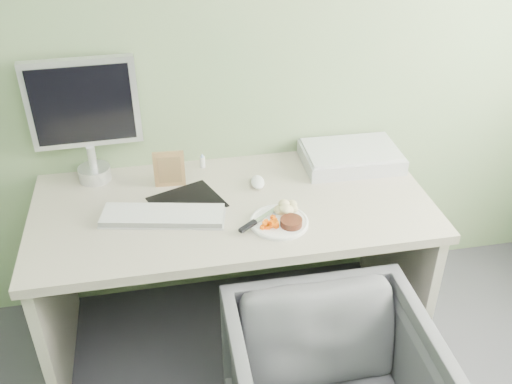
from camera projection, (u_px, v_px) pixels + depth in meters
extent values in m
plane|color=gray|center=(214.00, 23.00, 2.27)|extent=(3.50, 0.00, 3.50)
cube|color=#BCB19D|center=(233.00, 207.00, 2.31)|extent=(1.60, 0.75, 0.04)
cube|color=#B5AD9A|center=(55.00, 298.00, 2.38)|extent=(0.04, 0.70, 0.69)
cube|color=#B5AD9A|center=(397.00, 255.00, 2.63)|extent=(0.04, 0.70, 0.69)
cylinder|color=white|center=(279.00, 222.00, 2.18)|extent=(0.23, 0.23, 0.01)
cylinder|color=black|center=(291.00, 222.00, 2.14)|extent=(0.10, 0.10, 0.03)
ellipsoid|color=tan|center=(285.00, 207.00, 2.21)|extent=(0.10, 0.08, 0.05)
cube|color=#FF5C05|center=(269.00, 221.00, 2.14)|extent=(0.07, 0.07, 0.04)
cube|color=silver|center=(267.00, 214.00, 2.19)|extent=(0.11, 0.09, 0.01)
cube|color=black|center=(248.00, 226.00, 2.12)|extent=(0.08, 0.07, 0.02)
cube|color=black|center=(187.00, 202.00, 2.30)|extent=(0.33, 0.31, 0.00)
cube|color=white|center=(163.00, 215.00, 2.20)|extent=(0.49, 0.23, 0.02)
ellipsoid|color=white|center=(258.00, 182.00, 2.40)|extent=(0.07, 0.11, 0.04)
cube|color=#986B47|center=(169.00, 169.00, 2.37)|extent=(0.13, 0.02, 0.16)
cylinder|color=white|center=(203.00, 162.00, 2.53)|extent=(0.02, 0.02, 0.05)
cone|color=#84A1D4|center=(202.00, 155.00, 2.51)|extent=(0.02, 0.02, 0.02)
cube|color=silver|center=(351.00, 157.00, 2.55)|extent=(0.43, 0.30, 0.07)
cylinder|color=silver|center=(95.00, 173.00, 2.44)|extent=(0.14, 0.14, 0.06)
cylinder|color=silver|center=(92.00, 157.00, 2.39)|extent=(0.04, 0.04, 0.10)
cube|color=silver|center=(83.00, 103.00, 2.29)|extent=(0.44, 0.05, 0.37)
cube|color=black|center=(83.00, 106.00, 2.27)|extent=(0.39, 0.02, 0.32)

